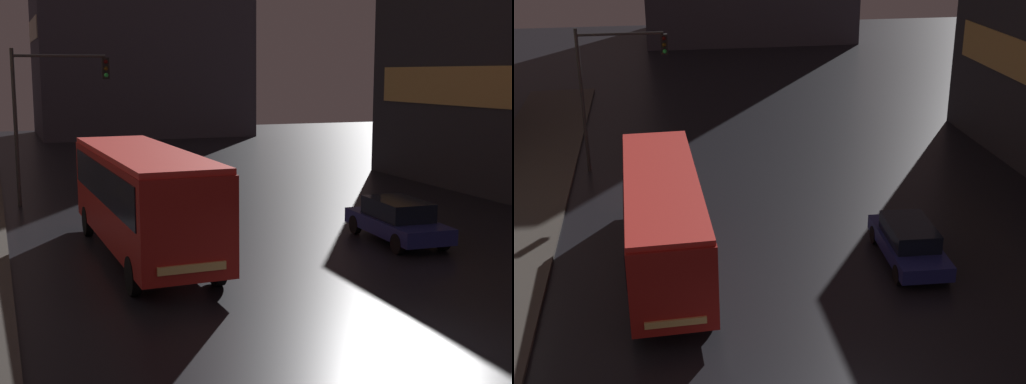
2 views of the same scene
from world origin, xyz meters
TOP-DOWN VIEW (x-y plane):
  - bus_near at (-3.15, 8.90)m, footprint 2.74×10.13m
  - car_taxi at (5.10, 7.99)m, footprint 1.95×4.46m
  - traffic_light_main at (-5.00, 18.85)m, footprint 3.95×0.35m

SIDE VIEW (x-z plane):
  - car_taxi at x=5.10m, z-range 0.03..1.43m
  - bus_near at x=-3.15m, z-range 0.38..3.64m
  - traffic_light_main at x=-5.00m, z-range 1.19..7.68m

